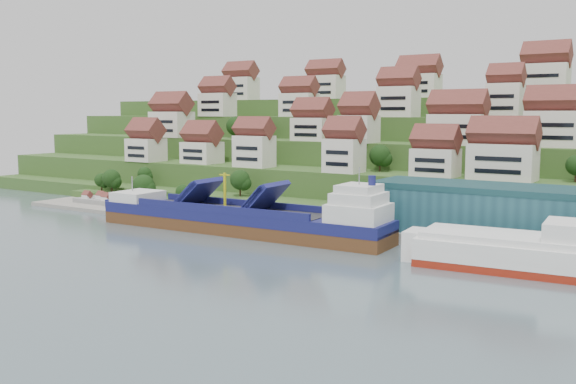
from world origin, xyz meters
The scene contains 11 objects.
ground centered at (0.00, 0.00, 0.00)m, with size 300.00×300.00×0.00m, color slate.
quay centered at (20.00, 15.00, 1.10)m, with size 180.00×14.00×2.20m, color gray.
pebble_beach centered at (-58.00, 12.00, 0.50)m, with size 45.00×20.00×1.00m, color gray.
hillside centered at (0.00, 103.55, 10.66)m, with size 260.00×128.00×31.00m.
hillside_village centered at (4.09, 60.87, 24.56)m, with size 159.16×64.86×29.32m.
hillside_trees centered at (-12.69, 41.99, 15.18)m, with size 141.12×62.53×29.95m.
warehouse centered at (52.00, 17.00, 7.20)m, with size 60.00×15.00×10.00m, color #22515D.
flagpole centered at (18.11, 10.00, 6.88)m, with size 1.28×0.16×8.00m.
beach_huts centered at (-60.00, 10.75, 2.10)m, with size 14.40×3.70×2.20m.
cargo_ship centered at (-3.27, 0.89, 3.03)m, with size 70.97×13.45×15.57m.
second_ship centered at (55.63, -0.42, 2.92)m, with size 34.26×15.07×9.67m.
Camera 1 is at (79.71, -110.18, 26.40)m, focal length 40.00 mm.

